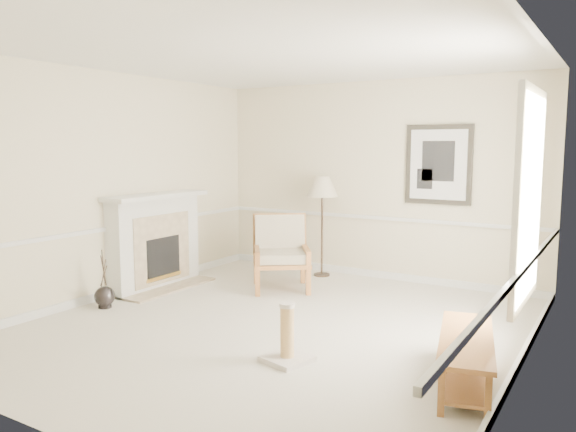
% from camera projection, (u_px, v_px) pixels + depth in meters
% --- Properties ---
extents(ground, '(5.50, 5.50, 0.00)m').
position_uv_depth(ground, '(275.00, 326.00, 6.13)').
color(ground, silver).
rests_on(ground, ground).
extents(room, '(5.04, 5.54, 2.92)m').
position_uv_depth(room, '(289.00, 155.00, 5.89)').
color(room, beige).
rests_on(room, ground).
extents(fireplace, '(0.64, 1.64, 1.31)m').
position_uv_depth(fireplace, '(156.00, 242.00, 7.76)').
color(fireplace, white).
rests_on(fireplace, ground).
extents(floor_vase, '(0.25, 0.25, 0.72)m').
position_uv_depth(floor_vase, '(105.00, 297.00, 6.81)').
color(floor_vase, black).
rests_on(floor_vase, ground).
extents(armchair, '(1.09, 1.10, 1.01)m').
position_uv_depth(armchair, '(281.00, 249.00, 7.76)').
color(armchair, '#93592F').
rests_on(armchair, ground).
extents(floor_lamp, '(0.60, 0.60, 1.51)m').
position_uv_depth(floor_lamp, '(322.00, 189.00, 8.35)').
color(floor_lamp, black).
rests_on(floor_lamp, ground).
extents(bench, '(0.73, 1.46, 0.40)m').
position_uv_depth(bench, '(466.00, 352.00, 4.62)').
color(bench, '#93592F').
rests_on(bench, ground).
extents(scratching_post, '(0.47, 0.47, 0.55)m').
position_uv_depth(scratching_post, '(287.00, 343.00, 5.11)').
color(scratching_post, beige).
rests_on(scratching_post, ground).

